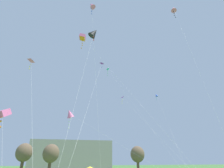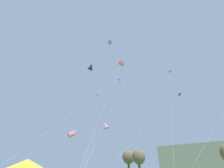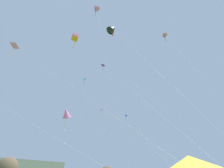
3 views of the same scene
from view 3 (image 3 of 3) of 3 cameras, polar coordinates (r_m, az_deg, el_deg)
festival_tent at (r=8.69m, az=24.18°, el=-23.24°), size 2.64×2.64×3.20m
kite_purple_delta_0 at (r=23.66m, az=-2.46°, el=5.70°), size 4.62×16.85×17.07m
kite_pink_box_1 at (r=32.65m, az=-11.96°, el=14.62°), size 10.06×18.88×25.67m
kite_pink_delta_2 at (r=27.35m, az=-29.09°, el=10.70°), size 7.82×21.73×19.08m
kite_pink_diamond_3 at (r=31.48m, az=-5.34°, el=23.65°), size 2.23×6.75×28.42m
kite_pink_diamond_4 at (r=19.98m, az=-14.65°, el=-9.32°), size 11.46×14.95×9.85m
kite_pink_diamond_5 at (r=38.06m, az=16.74°, el=15.39°), size 6.90×12.40×29.56m
kite_cyan_delta_7 at (r=43.17m, az=-8.83°, el=1.23°), size 5.75×22.93×25.62m
kite_purple_delta_8 at (r=36.08m, az=-3.42°, el=-8.64°), size 0.88×26.11×16.42m
kite_blue_diamond_9 at (r=50.68m, az=4.59°, el=-10.01°), size 10.80×26.45×20.91m
kite_black_diamond_10 at (r=21.17m, az=0.21°, el=17.61°), size 3.24×11.87×18.75m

